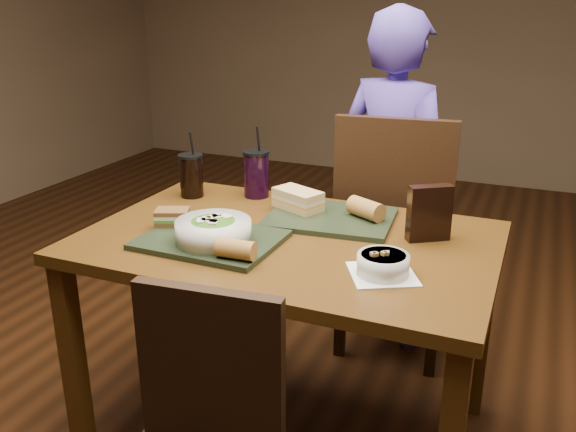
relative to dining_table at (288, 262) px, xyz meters
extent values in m
plane|color=#381C0B|center=(0.00, 0.00, -0.66)|extent=(6.00, 6.00, 0.00)
cube|color=#4F300F|center=(-0.60, -0.38, -0.30)|extent=(0.06, 0.06, 0.71)
cube|color=#4F300F|center=(-0.60, 0.38, -0.30)|extent=(0.06, 0.06, 0.71)
cube|color=#4F300F|center=(0.60, 0.38, -0.30)|extent=(0.06, 0.06, 0.71)
cube|color=#4F300F|center=(0.00, 0.00, 0.07)|extent=(1.30, 0.85, 0.04)
cube|color=black|center=(0.05, -0.60, -0.03)|extent=(0.37, 0.07, 0.44)
cube|color=black|center=(0.21, 0.74, -0.17)|extent=(0.50, 0.50, 0.04)
cube|color=black|center=(0.21, 0.53, 0.12)|extent=(0.46, 0.09, 0.54)
cube|color=black|center=(0.01, 0.54, -0.43)|extent=(0.04, 0.04, 0.47)
cube|color=black|center=(0.41, 0.54, -0.43)|extent=(0.04, 0.04, 0.47)
cube|color=black|center=(0.01, 0.94, -0.43)|extent=(0.04, 0.04, 0.47)
cube|color=black|center=(0.41, 0.94, -0.43)|extent=(0.04, 0.04, 0.47)
imported|color=#4B3696|center=(0.14, 0.82, 0.07)|extent=(0.61, 0.50, 1.45)
cube|color=black|center=(-0.20, -0.14, 0.10)|extent=(0.43, 0.33, 0.02)
cube|color=black|center=(0.08, 0.19, 0.10)|extent=(0.45, 0.36, 0.02)
cylinder|color=silver|center=(-0.18, -0.17, 0.14)|extent=(0.23, 0.23, 0.07)
ellipsoid|color=#427219|center=(-0.18, -0.17, 0.16)|extent=(0.19, 0.19, 0.06)
cube|color=beige|center=(-0.18, -0.14, 0.18)|extent=(0.05, 0.05, 0.01)
cube|color=beige|center=(-0.20, -0.20, 0.18)|extent=(0.04, 0.05, 0.01)
cube|color=beige|center=(-0.15, -0.13, 0.18)|extent=(0.05, 0.04, 0.01)
cube|color=beige|center=(-0.19, -0.18, 0.18)|extent=(0.04, 0.05, 0.01)
cube|color=beige|center=(-0.17, -0.19, 0.18)|extent=(0.04, 0.03, 0.01)
cube|color=beige|center=(-0.18, -0.15, 0.18)|extent=(0.03, 0.04, 0.01)
cube|color=beige|center=(-0.16, -0.19, 0.18)|extent=(0.04, 0.04, 0.01)
cube|color=white|center=(0.35, -0.16, 0.09)|extent=(0.24, 0.24, 0.00)
cylinder|color=silver|center=(0.35, -0.16, 0.12)|extent=(0.14, 0.14, 0.06)
cylinder|color=black|center=(0.35, -0.16, 0.14)|extent=(0.12, 0.12, 0.01)
cube|color=#B28947|center=(0.33, -0.18, 0.16)|extent=(0.02, 0.02, 0.01)
cube|color=#B28947|center=(0.35, -0.17, 0.16)|extent=(0.02, 0.02, 0.01)
cube|color=#B28947|center=(0.33, -0.18, 0.16)|extent=(0.02, 0.02, 0.01)
cube|color=#B28947|center=(0.36, -0.16, 0.16)|extent=(0.02, 0.02, 0.01)
cube|color=#593819|center=(-0.38, -0.09, 0.12)|extent=(0.13, 0.11, 0.01)
cube|color=#3F721E|center=(-0.38, -0.09, 0.13)|extent=(0.13, 0.11, 0.01)
cube|color=beige|center=(-0.38, -0.09, 0.14)|extent=(0.13, 0.11, 0.01)
cube|color=#593819|center=(-0.38, -0.09, 0.15)|extent=(0.13, 0.11, 0.01)
cube|color=tan|center=(-0.05, 0.22, 0.12)|extent=(0.20, 0.16, 0.02)
cube|color=orange|center=(-0.05, 0.22, 0.14)|extent=(0.20, 0.16, 0.01)
cube|color=beige|center=(-0.05, 0.22, 0.15)|extent=(0.20, 0.16, 0.01)
cube|color=tan|center=(-0.05, 0.22, 0.17)|extent=(0.20, 0.16, 0.02)
cylinder|color=#AD7533|center=(-0.05, -0.25, 0.14)|extent=(0.12, 0.06, 0.06)
cylinder|color=#AD7533|center=(0.19, 0.22, 0.14)|extent=(0.14, 0.12, 0.06)
cylinder|color=black|center=(-0.50, 0.25, 0.17)|extent=(0.09, 0.09, 0.15)
cylinder|color=black|center=(-0.50, 0.25, 0.25)|extent=(0.09, 0.09, 0.01)
cylinder|color=black|center=(-0.49, 0.25, 0.29)|extent=(0.01, 0.03, 0.10)
cylinder|color=black|center=(-0.28, 0.34, 0.17)|extent=(0.10, 0.10, 0.17)
cylinder|color=black|center=(-0.28, 0.34, 0.26)|extent=(0.10, 0.10, 0.01)
cylinder|color=black|center=(-0.27, 0.34, 0.31)|extent=(0.01, 0.03, 0.11)
cube|color=black|center=(0.42, 0.15, 0.18)|extent=(0.14, 0.11, 0.18)
camera|label=1|loc=(0.71, -1.67, 0.81)|focal=38.00mm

